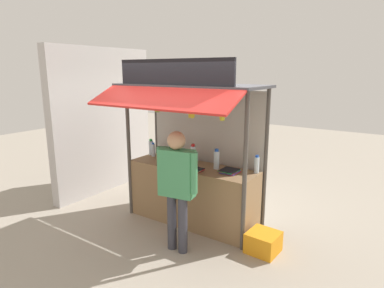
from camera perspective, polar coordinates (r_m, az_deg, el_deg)
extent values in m
plane|color=#9E9384|center=(5.43, 0.00, -13.36)|extent=(20.00, 20.00, 0.00)
cube|color=olive|center=(5.24, 0.00, -8.76)|extent=(2.08, 0.63, 0.94)
cylinder|color=#4C4742|center=(5.46, -10.98, -1.39)|extent=(0.06, 0.06, 2.16)
cylinder|color=#4C4742|center=(4.29, 9.24, -5.22)|extent=(0.06, 0.06, 2.16)
cylinder|color=#4C4742|center=(5.97, -6.15, -0.01)|extent=(0.06, 0.06, 2.16)
cylinder|color=#4C4742|center=(4.93, 12.75, -3.02)|extent=(0.06, 0.06, 2.16)
cube|color=#B7B2A8|center=(5.38, 2.38, -1.65)|extent=(2.04, 0.04, 2.11)
cube|color=#3F3F44|center=(4.83, -0.39, 10.22)|extent=(2.28, 0.91, 0.04)
cube|color=red|center=(4.27, -5.80, 7.99)|extent=(2.24, 0.51, 0.26)
cube|color=black|center=(4.49, -3.40, 12.49)|extent=(1.87, 0.04, 0.35)
cylinder|color=#59544C|center=(4.55, -2.96, 8.78)|extent=(1.98, 0.02, 0.02)
cylinder|color=silver|center=(5.33, -2.42, -1.59)|extent=(0.08, 0.08, 0.27)
cylinder|color=red|center=(5.30, -2.43, -0.01)|extent=(0.05, 0.05, 0.04)
cylinder|color=silver|center=(5.19, 0.18, -1.90)|extent=(0.09, 0.09, 0.28)
cylinder|color=red|center=(5.15, 0.18, -0.20)|extent=(0.06, 0.06, 0.04)
cylinder|color=silver|center=(4.81, 11.26, -3.64)|extent=(0.07, 0.07, 0.23)
cylinder|color=blue|center=(4.77, 11.33, -2.11)|extent=(0.05, 0.05, 0.03)
cylinder|color=silver|center=(5.67, -6.79, -1.08)|extent=(0.07, 0.07, 0.21)
cylinder|color=blue|center=(5.64, -6.82, 0.11)|extent=(0.04, 0.04, 0.03)
cylinder|color=silver|center=(4.91, 4.32, -2.84)|extent=(0.09, 0.09, 0.27)
cylinder|color=blue|center=(4.87, 4.35, -1.08)|extent=(0.06, 0.06, 0.04)
cylinder|color=silver|center=(5.75, -7.19, -0.69)|extent=(0.08, 0.08, 0.25)
cylinder|color=#198C33|center=(5.72, -7.23, 0.70)|extent=(0.05, 0.05, 0.03)
cube|color=black|center=(4.82, 0.22, -4.70)|extent=(0.24, 0.23, 0.01)
cube|color=red|center=(4.82, 0.35, -4.58)|extent=(0.24, 0.24, 0.01)
cube|color=green|center=(4.80, 0.23, -4.50)|extent=(0.26, 0.25, 0.01)
cube|color=black|center=(4.81, 0.36, -4.39)|extent=(0.26, 0.26, 0.01)
cube|color=red|center=(4.79, 6.73, -4.95)|extent=(0.25, 0.27, 0.01)
cube|color=blue|center=(4.78, 6.62, -4.86)|extent=(0.25, 0.27, 0.01)
cube|color=red|center=(4.79, 6.56, -4.72)|extent=(0.24, 0.26, 0.01)
cube|color=green|center=(4.77, 6.49, -4.65)|extent=(0.26, 0.28, 0.01)
cube|color=black|center=(4.78, 6.57, -4.52)|extent=(0.24, 0.26, 0.01)
cube|color=green|center=(5.17, -2.31, -3.50)|extent=(0.18, 0.26, 0.01)
cube|color=yellow|center=(5.18, -2.33, -3.34)|extent=(0.18, 0.25, 0.01)
cube|color=black|center=(5.16, -2.42, -3.31)|extent=(0.18, 0.26, 0.01)
cube|color=white|center=(5.16, -2.25, -3.24)|extent=(0.19, 0.26, 0.01)
cube|color=orange|center=(5.17, -2.30, -3.07)|extent=(0.18, 0.26, 0.01)
cylinder|color=#332D23|center=(4.39, -0.09, 7.61)|extent=(0.01, 0.01, 0.13)
cylinder|color=olive|center=(4.40, -0.09, 6.50)|extent=(0.04, 0.04, 0.04)
ellipsoid|color=yellow|center=(4.40, 0.21, 5.46)|extent=(0.04, 0.08, 0.15)
ellipsoid|color=yellow|center=(4.42, 0.14, 5.46)|extent=(0.06, 0.06, 0.16)
ellipsoid|color=yellow|center=(4.44, 0.05, 5.52)|extent=(0.08, 0.04, 0.15)
ellipsoid|color=yellow|center=(4.43, -0.28, 5.52)|extent=(0.06, 0.08, 0.15)
ellipsoid|color=yellow|center=(4.41, -0.44, 5.49)|extent=(0.07, 0.08, 0.16)
ellipsoid|color=yellow|center=(4.40, -0.29, 5.43)|extent=(0.08, 0.04, 0.15)
ellipsoid|color=yellow|center=(4.40, -0.05, 5.41)|extent=(0.06, 0.06, 0.15)
cylinder|color=#332D23|center=(4.15, 5.35, 7.21)|extent=(0.01, 0.01, 0.14)
cylinder|color=olive|center=(4.16, 5.33, 6.00)|extent=(0.04, 0.04, 0.04)
ellipsoid|color=yellow|center=(4.16, 5.51, 4.96)|extent=(0.04, 0.07, 0.14)
ellipsoid|color=yellow|center=(4.17, 5.55, 4.98)|extent=(0.06, 0.06, 0.14)
ellipsoid|color=yellow|center=(4.18, 5.43, 4.99)|extent=(0.06, 0.04, 0.14)
ellipsoid|color=yellow|center=(4.19, 5.28, 5.05)|extent=(0.07, 0.06, 0.14)
ellipsoid|color=yellow|center=(4.18, 5.15, 4.99)|extent=(0.04, 0.06, 0.14)
ellipsoid|color=yellow|center=(4.17, 5.06, 4.98)|extent=(0.05, 0.06, 0.14)
ellipsoid|color=yellow|center=(4.16, 5.14, 4.96)|extent=(0.06, 0.05, 0.14)
ellipsoid|color=yellow|center=(4.15, 5.22, 4.95)|extent=(0.07, 0.04, 0.14)
ellipsoid|color=yellow|center=(4.15, 5.43, 4.95)|extent=(0.06, 0.07, 0.14)
cylinder|color=#332D23|center=(4.75, -6.13, 8.16)|extent=(0.01, 0.01, 0.09)
cylinder|color=olive|center=(4.76, -6.11, 7.37)|extent=(0.04, 0.04, 0.04)
ellipsoid|color=#88A630|center=(4.76, -5.89, 6.39)|extent=(0.04, 0.07, 0.15)
ellipsoid|color=#88A630|center=(4.77, -5.77, 6.44)|extent=(0.07, 0.07, 0.15)
ellipsoid|color=#88A630|center=(4.78, -5.90, 6.43)|extent=(0.08, 0.04, 0.15)
ellipsoid|color=#88A630|center=(4.79, -6.11, 6.44)|extent=(0.07, 0.06, 0.15)
ellipsoid|color=#88A630|center=(4.78, -6.34, 6.43)|extent=(0.04, 0.08, 0.15)
ellipsoid|color=#88A630|center=(4.76, -6.39, 6.41)|extent=(0.07, 0.07, 0.15)
ellipsoid|color=#88A630|center=(4.75, -6.26, 6.38)|extent=(0.08, 0.04, 0.15)
ellipsoid|color=#88A630|center=(4.75, -6.10, 6.37)|extent=(0.06, 0.06, 0.15)
cylinder|color=#383842|center=(4.54, -3.54, -13.40)|extent=(0.13, 0.13, 0.79)
cylinder|color=#383842|center=(4.44, -1.63, -13.99)|extent=(0.13, 0.13, 0.79)
cube|color=#3F8C59|center=(4.22, -2.69, -5.09)|extent=(0.49, 0.27, 0.62)
cylinder|color=#3F8C59|center=(4.36, -5.47, -3.90)|extent=(0.10, 0.10, 0.53)
cylinder|color=#3F8C59|center=(4.06, 0.27, -5.10)|extent=(0.10, 0.10, 0.53)
sphere|color=tan|center=(4.11, -2.76, 0.62)|extent=(0.24, 0.24, 0.24)
cube|color=orange|center=(4.66, 12.37, -16.46)|extent=(0.42, 0.42, 0.28)
cube|color=#B9B3B2|center=(6.73, -15.17, 3.98)|extent=(0.20, 2.40, 2.83)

